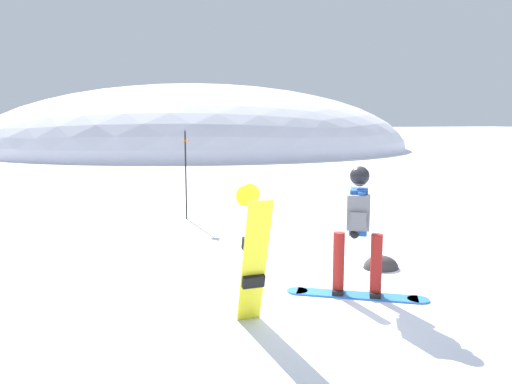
{
  "coord_description": "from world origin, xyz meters",
  "views": [
    {
      "loc": [
        -2.85,
        -5.99,
        2.29
      ],
      "look_at": [
        0.22,
        2.59,
        1.0
      ],
      "focal_mm": 35.58,
      "sensor_mm": 36.0,
      "label": 1
    }
  ],
  "objects_px": {
    "snowboarder_main": "(358,228)",
    "rock_dark": "(381,268)",
    "spare_snowboard": "(253,255)",
    "piste_marker_near": "(186,168)"
  },
  "relations": [
    {
      "from": "snowboarder_main",
      "to": "rock_dark",
      "type": "bearing_deg",
      "value": 44.2
    },
    {
      "from": "spare_snowboard",
      "to": "piste_marker_near",
      "type": "height_order",
      "value": "piste_marker_near"
    },
    {
      "from": "spare_snowboard",
      "to": "piste_marker_near",
      "type": "relative_size",
      "value": 0.76
    },
    {
      "from": "snowboarder_main",
      "to": "spare_snowboard",
      "type": "bearing_deg",
      "value": -165.63
    },
    {
      "from": "spare_snowboard",
      "to": "snowboarder_main",
      "type": "bearing_deg",
      "value": 14.37
    },
    {
      "from": "spare_snowboard",
      "to": "piste_marker_near",
      "type": "bearing_deg",
      "value": 84.75
    },
    {
      "from": "snowboarder_main",
      "to": "rock_dark",
      "type": "height_order",
      "value": "snowboarder_main"
    },
    {
      "from": "snowboarder_main",
      "to": "spare_snowboard",
      "type": "xyz_separation_m",
      "value": [
        -1.57,
        -0.4,
        -0.11
      ]
    },
    {
      "from": "spare_snowboard",
      "to": "rock_dark",
      "type": "xyz_separation_m",
      "value": [
        2.61,
        1.42,
        -0.81
      ]
    },
    {
      "from": "snowboarder_main",
      "to": "piste_marker_near",
      "type": "distance_m",
      "value": 6.07
    }
  ]
}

